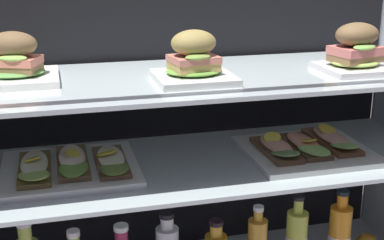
% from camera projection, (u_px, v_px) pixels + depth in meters
% --- Properties ---
extents(case_frame, '(1.45, 0.50, 0.91)m').
position_uv_depth(case_frame, '(179.00, 118.00, 1.56)').
color(case_frame, gray).
rests_on(case_frame, ground).
extents(riser_lower_tier, '(1.38, 0.44, 0.37)m').
position_uv_depth(riser_lower_tier, '(192.00, 228.00, 1.51)').
color(riser_lower_tier, silver).
rests_on(riser_lower_tier, case_base_deck).
extents(shelf_lower_glass, '(1.40, 0.46, 0.01)m').
position_uv_depth(shelf_lower_glass, '(192.00, 164.00, 1.45)').
color(shelf_lower_glass, silver).
rests_on(shelf_lower_glass, riser_lower_tier).
extents(riser_upper_tier, '(1.38, 0.44, 0.22)m').
position_uv_depth(riser_upper_tier, '(192.00, 122.00, 1.41)').
color(riser_upper_tier, silver).
rests_on(riser_upper_tier, shelf_lower_glass).
extents(shelf_upper_glass, '(1.40, 0.46, 0.01)m').
position_uv_depth(shelf_upper_glass, '(192.00, 78.00, 1.38)').
color(shelf_upper_glass, silver).
rests_on(shelf_upper_glass, riser_upper_tier).
extents(plated_roll_sandwich_right_of_center, '(0.20, 0.20, 0.12)m').
position_uv_depth(plated_roll_sandwich_right_of_center, '(15.00, 64.00, 1.30)').
color(plated_roll_sandwich_right_of_center, white).
rests_on(plated_roll_sandwich_right_of_center, shelf_upper_glass).
extents(plated_roll_sandwich_near_right_corner, '(0.19, 0.19, 0.12)m').
position_uv_depth(plated_roll_sandwich_near_right_corner, '(194.00, 62.00, 1.31)').
color(plated_roll_sandwich_near_right_corner, white).
rests_on(plated_roll_sandwich_near_right_corner, shelf_upper_glass).
extents(plated_roll_sandwich_mid_right, '(0.17, 0.17, 0.13)m').
position_uv_depth(plated_roll_sandwich_mid_right, '(356.00, 52.00, 1.41)').
color(plated_roll_sandwich_mid_right, white).
rests_on(plated_roll_sandwich_mid_right, shelf_upper_glass).
extents(open_sandwich_tray_far_right, '(0.34, 0.30, 0.06)m').
position_uv_depth(open_sandwich_tray_far_right, '(71.00, 167.00, 1.36)').
color(open_sandwich_tray_far_right, white).
rests_on(open_sandwich_tray_far_right, shelf_lower_glass).
extents(open_sandwich_tray_right_of_center, '(0.34, 0.30, 0.06)m').
position_uv_depth(open_sandwich_tray_right_of_center, '(307.00, 148.00, 1.50)').
color(open_sandwich_tray_right_of_center, white).
rests_on(open_sandwich_tray_right_of_center, shelf_lower_glass).
extents(juice_bottle_near_post, '(0.07, 0.07, 0.25)m').
position_uv_depth(juice_bottle_near_post, '(339.00, 238.00, 1.63)').
color(juice_bottle_near_post, orange).
rests_on(juice_bottle_near_post, case_base_deck).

